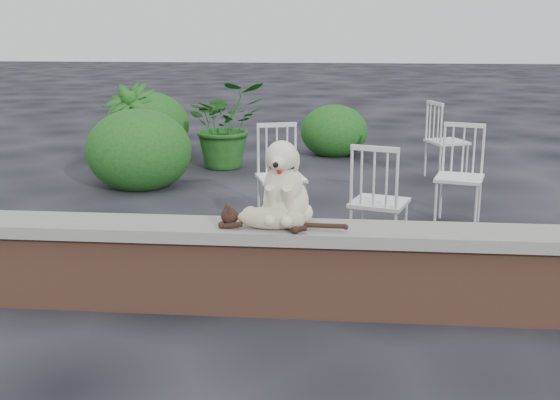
# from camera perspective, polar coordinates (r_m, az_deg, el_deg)

# --- Properties ---
(ground) EXTENTS (60.00, 60.00, 0.00)m
(ground) POSITION_cam_1_polar(r_m,az_deg,el_deg) (4.68, 11.88, -9.22)
(ground) COLOR black
(ground) RESTS_ON ground
(brick_wall) EXTENTS (6.00, 0.30, 0.50)m
(brick_wall) POSITION_cam_1_polar(r_m,az_deg,el_deg) (4.59, 12.04, -6.36)
(brick_wall) COLOR brown
(brick_wall) RESTS_ON ground
(capstone) EXTENTS (6.20, 0.40, 0.08)m
(capstone) POSITION_cam_1_polar(r_m,az_deg,el_deg) (4.49, 12.23, -2.89)
(capstone) COLOR slate
(capstone) RESTS_ON brick_wall
(dog) EXTENTS (0.44, 0.54, 0.57)m
(dog) POSITION_cam_1_polar(r_m,az_deg,el_deg) (4.46, 0.49, 1.64)
(dog) COLOR beige
(dog) RESTS_ON capstone
(cat) EXTENTS (0.98, 0.36, 0.16)m
(cat) POSITION_cam_1_polar(r_m,az_deg,el_deg) (4.38, -0.73, -1.37)
(cat) COLOR tan
(cat) RESTS_ON capstone
(chair_a) EXTENTS (0.70, 0.70, 0.94)m
(chair_a) POSITION_cam_1_polar(r_m,az_deg,el_deg) (6.44, 0.08, 1.98)
(chair_a) COLOR white
(chair_a) RESTS_ON ground
(chair_e) EXTENTS (0.73, 0.73, 0.94)m
(chair_e) POSITION_cam_1_polar(r_m,az_deg,el_deg) (8.69, 13.55, 4.80)
(chair_e) COLOR white
(chair_e) RESTS_ON ground
(chair_d) EXTENTS (0.69, 0.69, 0.94)m
(chair_d) POSITION_cam_1_polar(r_m,az_deg,el_deg) (6.65, 14.51, 1.91)
(chair_d) COLOR white
(chair_d) RESTS_ON ground
(chair_c) EXTENTS (0.70, 0.70, 0.94)m
(chair_c) POSITION_cam_1_polar(r_m,az_deg,el_deg) (5.61, 8.16, -0.03)
(chair_c) COLOR white
(chair_c) RESTS_ON ground
(potted_plant_a) EXTENTS (1.29, 1.22, 1.14)m
(potted_plant_a) POSITION_cam_1_polar(r_m,az_deg,el_deg) (9.14, -4.47, 6.22)
(potted_plant_a) COLOR #184914
(potted_plant_a) RESTS_ON ground
(potted_plant_b) EXTENTS (0.79, 0.79, 1.16)m
(potted_plant_b) POSITION_cam_1_polar(r_m,az_deg,el_deg) (8.57, -12.23, 5.47)
(potted_plant_b) COLOR #184914
(potted_plant_b) RESTS_ON ground
(shrubbery) EXTENTS (3.76, 3.25, 0.96)m
(shrubbery) POSITION_cam_1_polar(r_m,az_deg,el_deg) (9.28, -7.75, 5.28)
(shrubbery) COLOR #184914
(shrubbery) RESTS_ON ground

